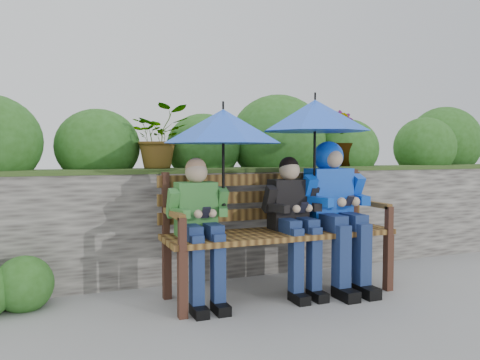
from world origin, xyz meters
name	(u,v)px	position (x,y,z in m)	size (l,w,h in m)	color
ground	(245,296)	(0.00, 0.00, 0.00)	(60.00, 60.00, 0.00)	gray
garden_backdrop	(193,200)	(0.03, 1.60, 0.65)	(8.02, 2.85, 1.83)	#47433F
park_bench	(276,224)	(0.30, 0.03, 0.58)	(1.93, 0.57, 1.02)	#3E2319
boy_left	(200,221)	(-0.40, -0.06, 0.65)	(0.47, 0.54, 1.14)	#367B38
boy_middle	(294,215)	(0.42, -0.06, 0.66)	(0.47, 0.54, 1.14)	black
boy_right	(335,201)	(0.82, -0.06, 0.76)	(0.57, 0.69, 1.28)	#1E3FB2
umbrella_left	(223,126)	(-0.19, -0.03, 1.38)	(0.95, 0.95, 0.83)	blue
umbrella_right	(315,116)	(0.62, -0.04, 1.49)	(0.92, 0.92, 0.92)	blue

